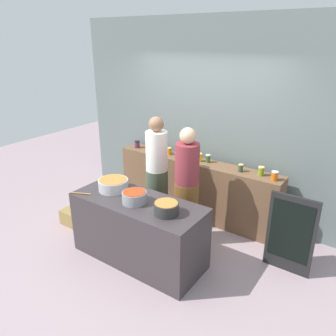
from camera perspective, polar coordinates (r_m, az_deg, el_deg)
name	(u,v)px	position (r m, az deg, el deg)	size (l,w,h in m)	color
ground	(154,246)	(4.67, -2.53, -13.38)	(12.00, 12.00, 0.00)	gray
storefront_wall	(209,120)	(5.19, 7.05, 8.33)	(4.80, 0.12, 3.00)	slate
display_shelf	(195,188)	(5.24, 4.71, -3.49)	(2.70, 0.36, 0.93)	brown
prep_table	(139,230)	(4.25, -5.11, -10.65)	(1.70, 0.70, 0.83)	#363032
preserve_jar_0	(137,144)	(5.66, -5.35, 4.11)	(0.09, 0.09, 0.12)	#552A4C
preserve_jar_1	(149,146)	(5.54, -3.28, 3.87)	(0.07, 0.07, 0.13)	gold
preserve_jar_2	(164,149)	(5.35, -0.76, 3.32)	(0.07, 0.07, 0.15)	#3F1658
preserve_jar_3	(169,151)	(5.29, 0.23, 2.95)	(0.07, 0.07, 0.12)	#CC6B0E
preserve_jar_4	(182,153)	(5.18, 2.42, 2.67)	(0.09, 0.09, 0.15)	#2F5638
preserve_jar_5	(189,157)	(5.03, 3.62, 1.93)	(0.09, 0.09, 0.12)	#B92D0E
preserve_jar_6	(200,157)	(5.01, 5.53, 1.84)	(0.07, 0.07, 0.13)	gold
preserve_jar_7	(208,158)	(4.99, 6.94, 1.65)	(0.07, 0.07, 0.12)	#385827
preserve_jar_8	(241,168)	(4.72, 12.47, 0.02)	(0.07, 0.07, 0.11)	#384535
preserve_jar_9	(261,171)	(4.66, 15.81, -0.52)	(0.08, 0.08, 0.13)	olive
preserve_jar_10	(275,176)	(4.55, 17.97, -1.29)	(0.09, 0.09, 0.12)	#D85C0F
cooking_pot_left	(113,185)	(4.33, -9.45, -2.87)	(0.39, 0.39, 0.15)	#B7B7BC
cooking_pot_center	(134,197)	(3.98, -5.87, -5.04)	(0.30, 0.30, 0.14)	gray
cooking_pot_right	(166,208)	(3.71, -0.30, -6.99)	(0.28, 0.28, 0.14)	#2D2D2D
wooden_spoon	(80,193)	(4.33, -14.93, -4.26)	(0.02, 0.02, 0.28)	#9E703D
cook_with_tongs	(157,179)	(4.76, -1.92, -1.90)	(0.32, 0.32, 1.69)	#475441
cook_in_cap	(187,192)	(4.43, 3.23, -4.21)	(0.33, 0.33, 1.64)	brown
bread_crate	(77,218)	(5.28, -15.48, -8.31)	(0.48, 0.29, 0.23)	olive
chalkboard_sign	(290,234)	(4.24, 20.42, -10.71)	(0.56, 0.05, 1.01)	black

